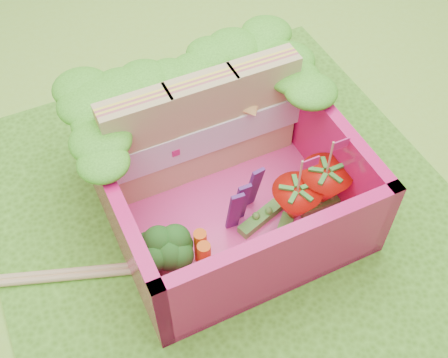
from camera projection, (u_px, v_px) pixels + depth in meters
ground at (224, 209)px, 3.31m from camera, size 14.00×14.00×0.00m
placemat at (224, 208)px, 3.29m from camera, size 2.60×2.60×0.03m
bento_floor at (225, 203)px, 3.27m from camera, size 1.30×1.30×0.05m
bento_box at (225, 176)px, 3.07m from camera, size 1.30×1.30×0.55m
lettuce_ruffle at (187, 76)px, 3.09m from camera, size 1.43×0.83×0.11m
sandwich_stack at (203, 128)px, 3.15m from camera, size 1.24×0.18×0.69m
broccoli at (164, 249)px, 2.83m from camera, size 0.34×0.34×0.25m
carrot_sticks at (203, 253)px, 2.88m from camera, size 0.09×0.16×0.26m
purple_wedges at (243, 201)px, 3.01m from camera, size 0.23×0.13×0.38m
strawberry_left at (295, 205)px, 3.05m from camera, size 0.27×0.27×0.51m
strawberry_right at (323, 188)px, 3.11m from camera, size 0.29×0.29×0.53m
snap_peas at (294, 209)px, 3.18m from camera, size 0.70×0.50×0.05m
chopsticks at (69, 274)px, 2.98m from camera, size 2.30×0.84×0.04m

